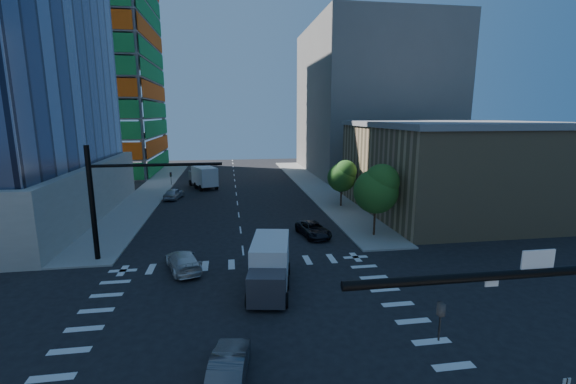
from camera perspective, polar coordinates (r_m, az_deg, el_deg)
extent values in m
plane|color=black|center=(22.55, -5.42, -19.03)|extent=(160.00, 160.00, 0.00)
cube|color=silver|center=(22.54, -5.42, -19.02)|extent=(20.00, 20.00, 0.01)
cube|color=gray|center=(61.97, 3.87, 0.88)|extent=(5.00, 60.00, 0.15)
cube|color=gray|center=(61.57, -19.46, 0.18)|extent=(5.00, 60.00, 0.15)
cube|color=#167D36|center=(83.62, -19.51, 19.84)|extent=(0.12, 24.00, 49.00)
cube|color=#C8490B|center=(74.90, -31.49, 19.92)|extent=(24.00, 0.12, 49.00)
cube|color=#9F855C|center=(49.31, 23.08, 3.06)|extent=(20.00, 22.00, 10.00)
cube|color=slate|center=(48.90, 23.57, 9.21)|extent=(20.50, 22.50, 0.60)
cube|color=#67615C|center=(79.54, 12.07, 13.07)|extent=(24.00, 30.00, 28.00)
cylinder|color=black|center=(11.56, 32.88, -10.02)|extent=(10.00, 0.24, 0.24)
imported|color=black|center=(10.59, 21.53, -17.39)|extent=(0.16, 0.20, 1.00)
cube|color=white|center=(11.45, 33.07, -8.38)|extent=(0.90, 0.04, 0.50)
cylinder|color=black|center=(33.35, -27.02, -1.53)|extent=(0.40, 0.40, 9.00)
cylinder|color=black|center=(31.64, -18.86, 3.82)|extent=(10.00, 0.24, 0.24)
imported|color=black|center=(31.63, -16.95, 1.92)|extent=(0.16, 0.20, 1.00)
cylinder|color=#382316|center=(37.43, 12.67, -4.54)|extent=(0.20, 0.20, 2.27)
sphere|color=#124616|center=(36.71, 12.88, 0.10)|extent=(4.16, 4.16, 4.16)
sphere|color=#427426|center=(36.42, 13.71, 1.53)|extent=(3.25, 3.25, 3.25)
cylinder|color=#382316|center=(48.57, 7.86, -0.91)|extent=(0.20, 0.20, 1.92)
sphere|color=#124616|center=(48.08, 7.94, 2.14)|extent=(3.52, 3.52, 3.52)
sphere|color=#427426|center=(47.79, 8.53, 3.07)|extent=(2.75, 2.75, 2.75)
cube|color=silver|center=(18.27, 35.94, -21.96)|extent=(0.30, 0.03, 0.40)
imported|color=black|center=(36.83, 3.77, -5.55)|extent=(3.06, 5.12, 1.33)
imported|color=silver|center=(30.07, -15.29, -9.82)|extent=(3.42, 5.32, 1.43)
imported|color=#B5B7BE|center=(54.91, -16.54, -0.22)|extent=(2.72, 4.70, 1.50)
imported|color=#48494D|center=(18.46, -8.72, -24.17)|extent=(2.12, 4.47, 1.41)
cube|color=silver|center=(25.51, -2.77, -10.52)|extent=(3.22, 5.29, 2.57)
cube|color=#3A3940|center=(25.75, -2.76, -11.85)|extent=(2.56, 2.16, 1.88)
cube|color=silver|center=(62.15, -12.57, 2.50)|extent=(4.37, 5.94, 2.79)
cube|color=#3A3940|center=(62.26, -12.55, 1.87)|extent=(3.01, 2.70, 2.04)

